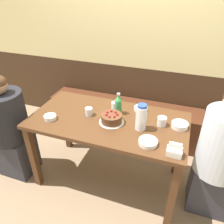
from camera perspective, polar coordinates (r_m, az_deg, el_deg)
ground_plane at (r=2.49m, az=-0.81°, el=-16.58°), size 12.00×12.00×0.00m
back_wall at (r=2.74m, az=7.04°, el=18.57°), size 4.80×0.04×2.50m
bench_seat at (r=2.94m, az=4.77°, el=-1.99°), size 2.19×0.38×0.47m
dining_table at (r=2.05m, az=-0.95°, el=-4.20°), size 1.43×0.74×0.76m
birthday_cake at (r=1.93m, az=-0.12°, el=-1.70°), size 0.22×0.22×0.10m
water_pitcher at (r=1.82m, az=7.66°, el=-1.40°), size 0.09×0.09×0.23m
soju_bottle at (r=2.03m, az=1.67°, el=2.10°), size 0.07×0.07×0.21m
napkin_holder at (r=1.65m, az=15.99°, el=-9.72°), size 0.11×0.08×0.11m
bowl_soup_white at (r=2.13m, az=7.44°, el=0.85°), size 0.12×0.12×0.04m
bowl_rice_small at (r=1.96m, az=17.28°, el=-3.29°), size 0.14×0.14×0.04m
bowl_side_dish at (r=1.72m, az=9.40°, el=-7.77°), size 0.15×0.15×0.04m
bowl_sauce_shallow at (r=2.06m, az=-15.84°, el=-1.34°), size 0.11×0.11×0.04m
glass_water_tall at (r=1.94m, az=12.89°, el=-2.38°), size 0.08×0.08×0.08m
glass_tumbler_short at (r=2.12m, az=0.79°, el=1.60°), size 0.07×0.07×0.08m
glass_shot_small at (r=2.04m, az=-6.05°, el=0.11°), size 0.07×0.07×0.07m
person_teal_shirt at (r=2.43m, az=-25.05°, el=-4.09°), size 0.38×0.38×1.13m
person_pale_blue_shirt at (r=2.03m, az=26.24°, el=-10.43°), size 0.37×0.37×1.21m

